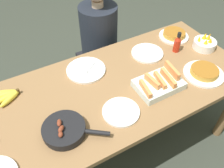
# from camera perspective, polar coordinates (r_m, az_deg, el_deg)

# --- Properties ---
(ground_plane) EXTENTS (14.00, 14.00, 0.00)m
(ground_plane) POSITION_cam_1_polar(r_m,az_deg,el_deg) (2.09, 0.00, -14.59)
(ground_plane) COLOR #383D33
(dining_table) EXTENTS (1.87, 0.81, 0.72)m
(dining_table) POSITION_cam_1_polar(r_m,az_deg,el_deg) (1.58, 0.00, -3.06)
(dining_table) COLOR olive
(dining_table) RESTS_ON ground_plane
(banana_bunch) EXTENTS (0.18, 0.16, 0.04)m
(banana_bunch) POSITION_cam_1_polar(r_m,az_deg,el_deg) (1.58, -24.03, -2.53)
(banana_bunch) COLOR yellow
(banana_bunch) RESTS_ON dining_table
(melon_tray) EXTENTS (0.29, 0.20, 0.10)m
(melon_tray) POSITION_cam_1_polar(r_m,az_deg,el_deg) (1.52, 11.25, 0.14)
(melon_tray) COLOR silver
(melon_tray) RESTS_ON dining_table
(skillet) EXTENTS (0.32, 0.27, 0.08)m
(skillet) POSITION_cam_1_polar(r_m,az_deg,el_deg) (1.30, -11.28, -10.77)
(skillet) COLOR black
(skillet) RESTS_ON dining_table
(frittata_plate_center) EXTENTS (0.27, 0.27, 0.05)m
(frittata_plate_center) POSITION_cam_1_polar(r_m,az_deg,el_deg) (1.70, 21.26, 2.62)
(frittata_plate_center) COLOR white
(frittata_plate_center) RESTS_ON dining_table
(frittata_plate_side) EXTENTS (0.23, 0.23, 0.05)m
(frittata_plate_side) POSITION_cam_1_polar(r_m,az_deg,el_deg) (2.00, 14.68, 11.36)
(frittata_plate_side) COLOR white
(frittata_plate_side) RESTS_ON dining_table
(empty_plate_far_left) EXTENTS (0.27, 0.27, 0.02)m
(empty_plate_far_left) POSITION_cam_1_polar(r_m,az_deg,el_deg) (1.63, -6.27, 3.40)
(empty_plate_far_left) COLOR white
(empty_plate_far_left) RESTS_ON dining_table
(empty_plate_far_right) EXTENTS (0.23, 0.23, 0.02)m
(empty_plate_far_right) POSITION_cam_1_polar(r_m,az_deg,el_deg) (1.78, 8.47, 7.36)
(empty_plate_far_right) COLOR white
(empty_plate_far_right) RESTS_ON dining_table
(empty_plate_mid_edge) EXTENTS (0.22, 0.22, 0.02)m
(empty_plate_mid_edge) POSITION_cam_1_polar(r_m,az_deg,el_deg) (1.37, 2.15, -6.70)
(empty_plate_mid_edge) COLOR white
(empty_plate_mid_edge) RESTS_ON dining_table
(fruit_bowl_mango) EXTENTS (0.17, 0.17, 0.12)m
(fruit_bowl_mango) POSITION_cam_1_polar(r_m,az_deg,el_deg) (1.94, 21.39, 9.05)
(fruit_bowl_mango) COLOR white
(fruit_bowl_mango) RESTS_ON dining_table
(hot_sauce_bottle) EXTENTS (0.05, 0.05, 0.16)m
(hot_sauce_bottle) POSITION_cam_1_polar(r_m,az_deg,el_deg) (1.82, 15.44, 9.42)
(hot_sauce_bottle) COLOR #B72814
(hot_sauce_bottle) RESTS_ON dining_table
(person_figure) EXTENTS (0.35, 0.35, 1.18)m
(person_figure) POSITION_cam_1_polar(r_m,az_deg,el_deg) (2.17, -2.98, 7.93)
(person_figure) COLOR black
(person_figure) RESTS_ON ground_plane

